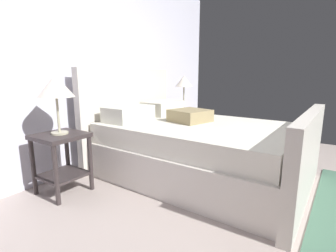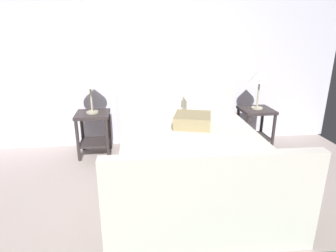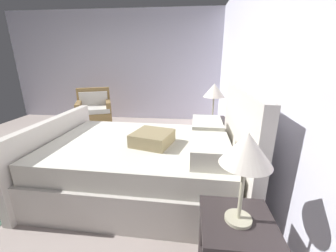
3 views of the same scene
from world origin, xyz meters
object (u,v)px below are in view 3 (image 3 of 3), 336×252
table_lamp_right (246,152)px  nightstand_left (212,130)px  table_lamp_left (214,91)px  armchair (95,114)px  nightstand_right (235,245)px  bed (146,162)px

table_lamp_right → nightstand_left: size_ratio=0.93×
table_lamp_right → table_lamp_left: size_ratio=0.99×
nightstand_left → armchair: armchair is taller
nightstand_right → nightstand_left: size_ratio=1.00×
bed → table_lamp_left: bed is taller
nightstand_right → table_lamp_left: bearing=178.3°
nightstand_right → armchair: armchair is taller
nightstand_right → nightstand_left: bearing=178.3°
nightstand_right → armchair: bearing=-143.8°
table_lamp_left → armchair: size_ratio=0.59×
nightstand_right → table_lamp_left: 2.36m
nightstand_right → nightstand_left: 2.27m
nightstand_left → armchair: size_ratio=0.63×
nightstand_right → nightstand_left: same height
nightstand_right → table_lamp_right: 0.65m
bed → nightstand_right: 1.39m
bed → nightstand_right: bed is taller
nightstand_right → table_lamp_right: bearing=63.4°
bed → nightstand_right: size_ratio=3.90×
table_lamp_right → armchair: table_lamp_right is taller
nightstand_right → table_lamp_right: (0.00, 0.00, 0.65)m
armchair → nightstand_right: bearing=36.2°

